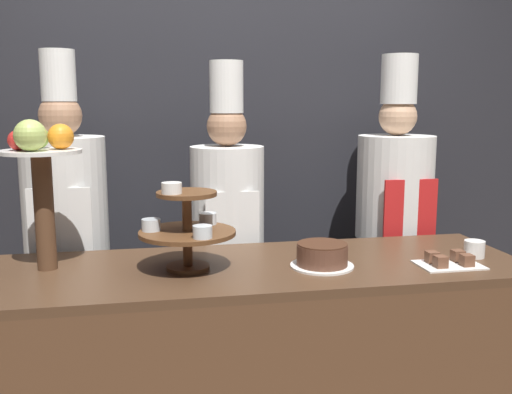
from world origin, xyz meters
name	(u,v)px	position (x,y,z in m)	size (l,w,h in m)	color
wall_back	(226,128)	(0.00, 1.30, 1.40)	(10.00, 0.06, 2.80)	#232328
buffet_counter	(261,374)	(0.00, 0.34, 0.46)	(2.09, 0.68, 0.91)	brown
tiered_stand	(187,226)	(-0.29, 0.33, 1.08)	(0.36, 0.36, 0.34)	brown
fruit_pedestal	(41,166)	(-0.81, 0.42, 1.31)	(0.29, 0.29, 0.56)	brown
cake_round	(322,256)	(0.22, 0.27, 0.96)	(0.24, 0.24, 0.09)	white
cup_white	(474,249)	(0.87, 0.28, 0.95)	(0.08, 0.08, 0.07)	white
cake_square_tray	(449,261)	(0.71, 0.19, 0.93)	(0.24, 0.16, 0.05)	white
chef_left	(67,230)	(-0.80, 0.93, 0.95)	(0.38, 0.38, 1.77)	#28282D
chef_center_left	(228,228)	(-0.05, 0.93, 0.93)	(0.35, 0.35, 1.73)	#28282D
chef_center_right	(394,216)	(0.82, 0.93, 0.96)	(0.39, 0.39, 1.77)	black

